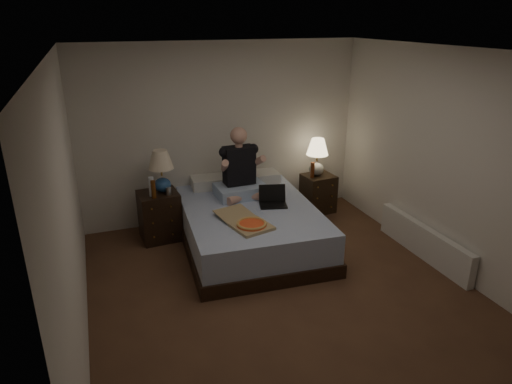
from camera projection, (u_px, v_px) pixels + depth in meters
name	position (u px, v px, depth m)	size (l,w,h in m)	color
floor	(285.00, 294.00, 4.90)	(4.00, 4.50, 0.00)	brown
ceiling	(291.00, 52.00, 4.00)	(4.00, 4.50, 0.00)	white
wall_back	(223.00, 133.00, 6.42)	(4.00, 2.50, 0.00)	silver
wall_front	(455.00, 319.00, 2.48)	(4.00, 2.50, 0.00)	silver
wall_left	(69.00, 214.00, 3.81)	(4.50, 2.50, 0.00)	silver
wall_right	(452.00, 164.00, 5.09)	(4.50, 2.50, 0.00)	silver
bed	(250.00, 226.00, 5.86)	(1.61, 2.14, 0.54)	#546EA9
nightstand_left	(160.00, 216.00, 6.02)	(0.50, 0.45, 0.65)	black
nightstand_right	(318.00, 193.00, 6.90)	(0.44, 0.40, 0.57)	black
lamp_left	(161.00, 171.00, 5.84)	(0.32, 0.32, 0.56)	navy
lamp_right	(317.00, 157.00, 6.70)	(0.32, 0.32, 0.56)	gray
water_bottle	(151.00, 187.00, 5.76)	(0.07, 0.07, 0.25)	white
soda_can	(169.00, 191.00, 5.83)	(0.07, 0.07, 0.10)	#A3A49F
beer_bottle_left	(153.00, 189.00, 5.70)	(0.06, 0.06, 0.23)	#542B0C
beer_bottle_right	(312.00, 170.00, 6.66)	(0.06, 0.06, 0.23)	#57240C
person	(240.00, 163.00, 5.94)	(0.66, 0.52, 0.93)	black
laptop	(273.00, 197.00, 5.76)	(0.34, 0.28, 0.24)	black
pizza_box	(252.00, 225.00, 5.18)	(0.40, 0.76, 0.08)	tan
radiator	(424.00, 242.00, 5.60)	(0.10, 1.60, 0.40)	silver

